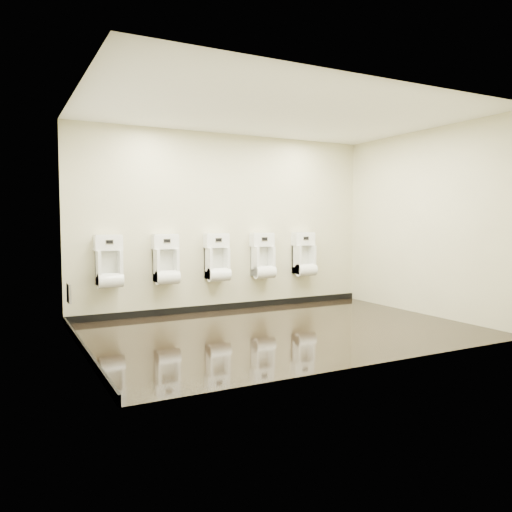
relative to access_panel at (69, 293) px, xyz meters
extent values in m
cube|color=black|center=(2.48, -1.20, -0.50)|extent=(5.00, 3.50, 0.00)
cube|color=white|center=(2.48, -1.20, 2.30)|extent=(5.00, 3.50, 0.00)
cube|color=beige|center=(2.48, 0.55, 0.90)|extent=(5.00, 0.02, 2.80)
cube|color=beige|center=(2.48, -2.95, 0.90)|extent=(5.00, 0.02, 2.80)
cube|color=beige|center=(-0.02, -1.20, 0.90)|extent=(0.02, 3.50, 2.80)
cube|color=beige|center=(4.98, -1.20, 0.90)|extent=(0.02, 3.50, 2.80)
cube|color=white|center=(-0.01, -1.20, 0.90)|extent=(0.01, 3.50, 2.80)
cube|color=black|center=(2.48, 0.54, -0.45)|extent=(5.00, 0.02, 0.10)
cube|color=black|center=(-0.01, -1.20, -0.45)|extent=(0.02, 3.50, 0.10)
cube|color=#9E9EA3|center=(0.00, 0.00, 0.00)|extent=(0.03, 0.25, 0.25)
cylinder|color=silver|center=(0.02, 0.00, 0.00)|extent=(0.02, 0.04, 0.04)
cube|color=white|center=(0.60, 0.43, 0.27)|extent=(0.34, 0.25, 0.48)
cube|color=silver|center=(0.60, 0.51, 0.31)|extent=(0.26, 0.01, 0.36)
cylinder|color=white|center=(0.60, 0.36, 0.09)|extent=(0.34, 0.21, 0.21)
cube|color=white|center=(0.60, 0.46, 0.61)|extent=(0.38, 0.18, 0.21)
cube|color=black|center=(0.60, 0.36, 0.63)|extent=(0.09, 0.01, 0.05)
cube|color=silver|center=(0.60, 0.37, 0.63)|extent=(0.11, 0.01, 0.07)
cylinder|color=silver|center=(0.79, 0.46, 0.61)|extent=(0.01, 0.03, 0.03)
cube|color=white|center=(1.42, 0.43, 0.27)|extent=(0.34, 0.25, 0.48)
cube|color=silver|center=(1.42, 0.51, 0.31)|extent=(0.26, 0.01, 0.36)
cylinder|color=white|center=(1.42, 0.36, 0.09)|extent=(0.34, 0.21, 0.21)
cube|color=white|center=(1.42, 0.46, 0.61)|extent=(0.38, 0.18, 0.21)
cube|color=black|center=(1.42, 0.36, 0.63)|extent=(0.09, 0.01, 0.05)
cube|color=silver|center=(1.42, 0.37, 0.63)|extent=(0.11, 0.01, 0.07)
cylinder|color=silver|center=(1.62, 0.46, 0.61)|extent=(0.01, 0.03, 0.03)
cube|color=white|center=(2.25, 0.43, 0.27)|extent=(0.34, 0.25, 0.48)
cube|color=silver|center=(2.25, 0.51, 0.31)|extent=(0.26, 0.01, 0.36)
cylinder|color=white|center=(2.25, 0.36, 0.09)|extent=(0.34, 0.21, 0.21)
cube|color=white|center=(2.25, 0.46, 0.61)|extent=(0.38, 0.18, 0.21)
cube|color=black|center=(2.25, 0.36, 0.63)|extent=(0.09, 0.01, 0.05)
cube|color=silver|center=(2.25, 0.37, 0.63)|extent=(0.11, 0.01, 0.07)
cylinder|color=silver|center=(2.44, 0.46, 0.61)|extent=(0.01, 0.03, 0.03)
cube|color=white|center=(3.05, 0.43, 0.27)|extent=(0.34, 0.25, 0.48)
cube|color=silver|center=(3.05, 0.51, 0.31)|extent=(0.26, 0.01, 0.36)
cylinder|color=white|center=(3.05, 0.36, 0.09)|extent=(0.34, 0.21, 0.21)
cube|color=white|center=(3.05, 0.46, 0.61)|extent=(0.38, 0.18, 0.21)
cube|color=black|center=(3.05, 0.36, 0.63)|extent=(0.09, 0.01, 0.05)
cube|color=silver|center=(3.05, 0.37, 0.63)|extent=(0.11, 0.01, 0.07)
cylinder|color=silver|center=(3.25, 0.46, 0.61)|extent=(0.01, 0.03, 0.03)
cube|color=white|center=(3.86, 0.43, 0.27)|extent=(0.34, 0.25, 0.48)
cube|color=silver|center=(3.86, 0.51, 0.31)|extent=(0.26, 0.01, 0.36)
cylinder|color=white|center=(3.86, 0.36, 0.09)|extent=(0.34, 0.21, 0.21)
cube|color=white|center=(3.86, 0.46, 0.61)|extent=(0.38, 0.18, 0.21)
cube|color=black|center=(3.86, 0.36, 0.63)|extent=(0.09, 0.01, 0.05)
cube|color=silver|center=(3.86, 0.37, 0.63)|extent=(0.11, 0.01, 0.07)
cylinder|color=silver|center=(4.05, 0.46, 0.61)|extent=(0.01, 0.03, 0.03)
camera|label=1|loc=(-0.80, -6.73, 0.92)|focal=35.00mm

